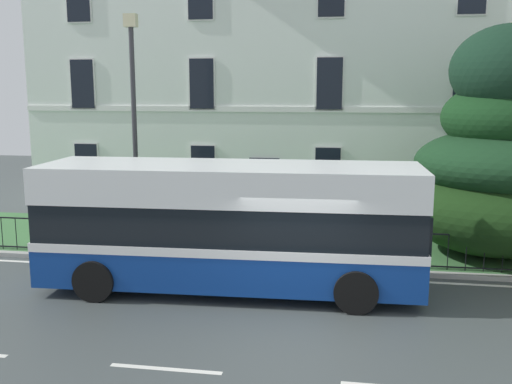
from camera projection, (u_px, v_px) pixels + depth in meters
ground_plane at (296, 317)px, 12.35m from camera, size 60.00×56.00×0.18m
georgian_townhouse at (279, 48)px, 24.36m from camera, size 18.70×8.61×12.63m
iron_verge_railing at (235, 242)px, 15.92m from camera, size 18.56×0.04×0.97m
evergreen_tree at (501, 161)px, 16.31m from camera, size 5.13×5.09×6.42m
single_decker_bus at (231, 225)px, 13.75m from camera, size 9.05×2.91×3.04m
street_lamp_post at (134, 117)px, 16.61m from camera, size 0.36×0.24×6.73m
litter_bin at (264, 237)px, 16.15m from camera, size 0.53×0.53×1.19m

